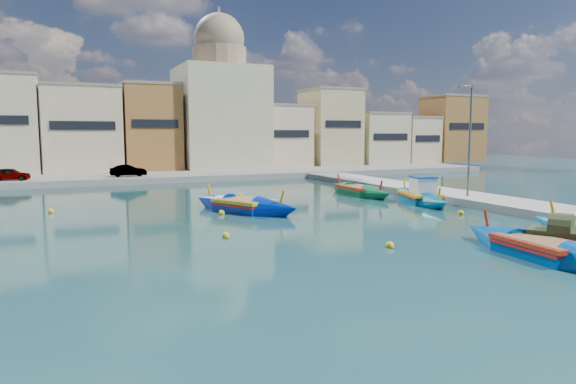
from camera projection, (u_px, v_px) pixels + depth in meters
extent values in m
plane|color=#113434|center=(260.00, 242.00, 22.82)|extent=(160.00, 160.00, 0.00)
cube|color=gray|center=(548.00, 211.00, 30.01)|extent=(4.00, 70.00, 0.50)
cube|color=gray|center=(148.00, 178.00, 51.86)|extent=(80.00, 8.00, 0.60)
cube|color=beige|center=(82.00, 130.00, 56.02)|extent=(7.88, 7.44, 8.99)
cube|color=gray|center=(80.00, 87.00, 55.48)|extent=(8.04, 7.59, 0.30)
cube|color=black|center=(83.00, 126.00, 52.54)|extent=(6.30, 0.10, 0.90)
cube|color=#A46B33|center=(151.00, 128.00, 58.32)|extent=(6.17, 6.13, 9.43)
cube|color=gray|center=(150.00, 85.00, 57.76)|extent=(6.29, 6.26, 0.30)
cube|color=black|center=(155.00, 124.00, 55.43)|extent=(4.93, 0.10, 0.90)
cube|color=tan|center=(214.00, 142.00, 62.24)|extent=(7.31, 7.69, 6.05)
cube|color=gray|center=(213.00, 116.00, 61.87)|extent=(7.46, 7.85, 0.30)
cube|color=black|center=(223.00, 140.00, 58.66)|extent=(5.85, 0.10, 0.90)
cube|color=beige|center=(275.00, 137.00, 65.18)|extent=(7.54, 7.30, 7.41)
cube|color=gray|center=(275.00, 106.00, 64.74)|extent=(7.69, 7.45, 0.30)
cube|color=black|center=(286.00, 134.00, 61.77)|extent=(6.03, 0.10, 0.90)
cube|color=tan|center=(330.00, 128.00, 68.08)|extent=(6.36, 6.97, 9.63)
cube|color=gray|center=(331.00, 90.00, 67.50)|extent=(6.48, 7.11, 0.30)
cube|color=black|center=(344.00, 124.00, 64.81)|extent=(5.09, 0.10, 0.90)
cube|color=#C5BB93|center=(376.00, 139.00, 71.02)|extent=(6.63, 6.70, 6.65)
cube|color=gray|center=(377.00, 114.00, 70.62)|extent=(6.76, 6.83, 0.30)
cube|color=black|center=(391.00, 137.00, 67.90)|extent=(5.30, 0.10, 0.90)
cube|color=beige|center=(411.00, 140.00, 73.87)|extent=(5.08, 7.51, 6.20)
cube|color=gray|center=(411.00, 118.00, 73.49)|extent=(5.18, 7.66, 0.30)
cube|color=black|center=(428.00, 139.00, 70.38)|extent=(4.06, 0.10, 0.90)
cube|color=#A46B33|center=(452.00, 130.00, 75.77)|extent=(7.79, 6.00, 9.33)
cube|color=gray|center=(453.00, 97.00, 75.21)|extent=(7.95, 6.12, 0.30)
cube|color=black|center=(467.00, 126.00, 72.94)|extent=(6.23, 0.10, 0.90)
cube|color=#C5BB93|center=(220.00, 118.00, 62.41)|extent=(10.00, 10.00, 12.00)
cylinder|color=#9E8466|center=(219.00, 57.00, 61.58)|extent=(6.40, 6.40, 2.40)
sphere|color=#9E8466|center=(219.00, 39.00, 61.33)|extent=(6.00, 6.00, 6.00)
cylinder|color=#9E8466|center=(219.00, 14.00, 61.00)|extent=(0.30, 0.30, 1.60)
cylinder|color=#595B60|center=(470.00, 145.00, 34.83)|extent=(0.16, 0.16, 8.00)
cylinder|color=#595B60|center=(467.00, 86.00, 34.22)|extent=(1.00, 0.10, 0.10)
cube|color=#595B60|center=(461.00, 87.00, 34.03)|extent=(0.35, 0.15, 0.18)
imported|color=#4C1919|center=(10.00, 174.00, 45.51)|extent=(3.48, 1.92, 1.12)
imported|color=#4C1919|center=(128.00, 171.00, 49.56)|extent=(3.45, 1.26, 1.13)
cube|color=#006199|center=(420.00, 200.00, 35.65)|extent=(2.90, 3.91, 0.98)
cone|color=#006199|center=(406.00, 194.00, 38.49)|extent=(2.81, 3.63, 2.50)
cone|color=#006199|center=(437.00, 205.00, 32.80)|extent=(2.81, 3.63, 2.50)
cube|color=yellow|center=(420.00, 194.00, 35.60)|extent=(3.03, 4.12, 0.18)
cube|color=red|center=(420.00, 196.00, 35.62)|extent=(3.01, 4.00, 0.10)
cube|color=olive|center=(420.00, 193.00, 35.59)|extent=(2.53, 3.52, 0.06)
cylinder|color=yellow|center=(405.00, 185.00, 38.70)|extent=(0.27, 0.48, 1.06)
cylinder|color=yellow|center=(439.00, 195.00, 32.44)|extent=(0.27, 0.48, 1.06)
cube|color=white|center=(423.00, 186.00, 35.03)|extent=(1.83, 2.10, 1.07)
cube|color=#0F47A5|center=(423.00, 177.00, 34.96)|extent=(1.94, 2.25, 0.12)
cube|color=#0A6E3B|center=(358.00, 193.00, 39.81)|extent=(2.02, 3.27, 0.98)
cone|color=#0A6E3B|center=(341.00, 189.00, 42.21)|extent=(2.02, 3.03, 2.47)
cone|color=#0A6E3B|center=(378.00, 196.00, 37.39)|extent=(2.02, 3.03, 2.47)
cube|color=red|center=(358.00, 187.00, 39.76)|extent=(2.11, 3.45, 0.18)
cube|color=#197F33|center=(358.00, 190.00, 39.78)|extent=(2.12, 3.33, 0.10)
cube|color=olive|center=(358.00, 186.00, 39.75)|extent=(1.72, 2.97, 0.06)
cylinder|color=red|center=(339.00, 181.00, 42.37)|extent=(0.15, 0.47, 1.07)
cylinder|color=red|center=(381.00, 187.00, 37.08)|extent=(0.15, 0.47, 1.07)
cube|color=#0024AA|center=(244.00, 208.00, 31.47)|extent=(3.46, 3.91, 1.08)
cone|color=#0024AA|center=(213.00, 203.00, 33.11)|extent=(3.36, 3.73, 2.67)
cone|color=#0024AA|center=(278.00, 211.00, 29.81)|extent=(3.36, 3.73, 2.67)
cube|color=yellow|center=(244.00, 201.00, 31.41)|extent=(3.62, 4.11, 0.19)
cube|color=red|center=(244.00, 204.00, 31.44)|extent=(3.58, 4.01, 0.11)
cube|color=olive|center=(244.00, 199.00, 31.40)|extent=(3.03, 3.49, 0.06)
cylinder|color=yellow|center=(210.00, 192.00, 33.19)|extent=(0.38, 0.52, 1.18)
cylinder|color=yellow|center=(282.00, 200.00, 29.57)|extent=(0.38, 0.52, 1.18)
cube|color=#004CA3|center=(541.00, 252.00, 19.93)|extent=(2.20, 3.48, 0.98)
cone|color=#004CA3|center=(491.00, 237.00, 22.51)|extent=(2.19, 3.22, 2.49)
cube|color=#B62913|center=(541.00, 242.00, 19.88)|extent=(2.30, 3.67, 0.18)
cube|color=red|center=(541.00, 246.00, 19.90)|extent=(2.31, 3.55, 0.10)
cube|color=olive|center=(542.00, 240.00, 19.87)|extent=(1.89, 3.16, 0.06)
cylinder|color=#B62913|center=(487.00, 222.00, 22.69)|extent=(0.17, 0.47, 1.07)
cone|color=#005C97|center=(557.00, 226.00, 25.17)|extent=(2.14, 3.03, 2.56)
cylinder|color=gold|center=(553.00, 212.00, 25.33)|extent=(0.16, 0.49, 1.13)
cube|color=beige|center=(560.00, 248.00, 20.89)|extent=(2.64, 3.08, 0.68)
cube|color=#0F47A5|center=(560.00, 240.00, 20.85)|extent=(2.73, 3.18, 0.12)
cube|color=#2D381E|center=(560.00, 234.00, 20.82)|extent=(2.44, 2.79, 0.34)
cylinder|color=#2D381E|center=(561.00, 230.00, 20.80)|extent=(1.73, 2.37, 0.58)
sphere|color=yellow|center=(226.00, 236.00, 23.64)|extent=(0.36, 0.36, 0.36)
sphere|color=yellow|center=(222.00, 213.00, 30.39)|extent=(0.36, 0.36, 0.36)
sphere|color=yellow|center=(240.00, 195.00, 39.04)|extent=(0.36, 0.36, 0.36)
sphere|color=yellow|center=(51.00, 212.00, 30.99)|extent=(0.36, 0.36, 0.36)
sphere|color=yellow|center=(461.00, 213.00, 30.35)|extent=(0.36, 0.36, 0.36)
sphere|color=yellow|center=(390.00, 246.00, 21.64)|extent=(0.36, 0.36, 0.36)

